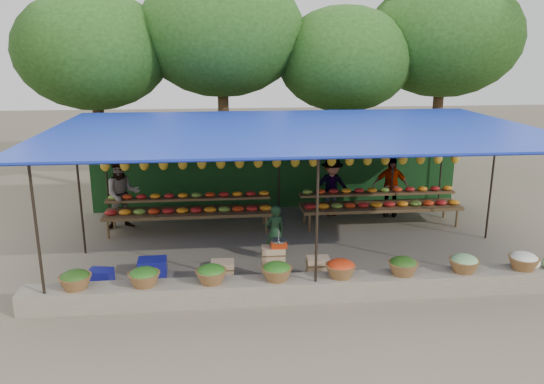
{
  "coord_description": "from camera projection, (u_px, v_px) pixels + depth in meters",
  "views": [
    {
      "loc": [
        -1.72,
        -11.71,
        4.54
      ],
      "look_at": [
        -0.48,
        0.2,
        1.27
      ],
      "focal_mm": 35.0,
      "sensor_mm": 36.0,
      "label": 1
    }
  ],
  "objects": [
    {
      "name": "vendor_seated",
      "position": [
        275.0,
        233.0,
        11.61
      ],
      "size": [
        0.52,
        0.42,
        1.25
      ],
      "primitive_type": "imported",
      "rotation": [
        0.0,
        0.0,
        3.45
      ],
      "color": "#18361E",
      "rests_on": "ground"
    },
    {
      "name": "produce_baskets",
      "position": [
        309.0,
        270.0,
        9.81
      ],
      "size": [
        8.98,
        0.58,
        0.34
      ],
      "color": "brown",
      "rests_on": "stone_curb"
    },
    {
      "name": "netting_backdrop",
      "position": [
        278.0,
        166.0,
        15.3
      ],
      "size": [
        10.6,
        0.06,
        2.5
      ],
      "primitive_type": "cube",
      "color": "#17421B",
      "rests_on": "ground"
    },
    {
      "name": "ground",
      "position": [
        293.0,
        245.0,
        12.6
      ],
      "size": [
        60.0,
        60.0,
        0.0
      ],
      "primitive_type": "plane",
      "color": "#69634E",
      "rests_on": "ground"
    },
    {
      "name": "stall_canopy",
      "position": [
        294.0,
        133.0,
        11.97
      ],
      "size": [
        10.8,
        6.6,
        2.82
      ],
      "color": "black",
      "rests_on": "ground"
    },
    {
      "name": "blue_crate_front",
      "position": [
        101.0,
        276.0,
        10.57
      ],
      "size": [
        0.51,
        0.41,
        0.28
      ],
      "primitive_type": "cube",
      "rotation": [
        0.0,
        0.0,
        -0.18
      ],
      "color": "navy",
      "rests_on": "ground"
    },
    {
      "name": "tree_row",
      "position": [
        283.0,
        43.0,
        17.26
      ],
      "size": [
        16.51,
        5.5,
        7.12
      ],
      "color": "#381F14",
      "rests_on": "ground"
    },
    {
      "name": "customer_left",
      "position": [
        123.0,
        194.0,
        13.61
      ],
      "size": [
        1.03,
        0.89,
        1.81
      ],
      "primitive_type": "imported",
      "rotation": [
        0.0,
        0.0,
        0.27
      ],
      "color": "slate",
      "rests_on": "ground"
    },
    {
      "name": "blue_crate_back",
      "position": [
        153.0,
        267.0,
        10.93
      ],
      "size": [
        0.59,
        0.43,
        0.34
      ],
      "primitive_type": "cube",
      "rotation": [
        0.0,
        0.0,
        0.03
      ],
      "color": "navy",
      "rests_on": "ground"
    },
    {
      "name": "fruit_table_right",
      "position": [
        380.0,
        202.0,
        13.99
      ],
      "size": [
        4.21,
        0.95,
        0.93
      ],
      "color": "#46341C",
      "rests_on": "ground"
    },
    {
      "name": "customer_right",
      "position": [
        391.0,
        187.0,
        14.64
      ],
      "size": [
        1.03,
        0.58,
        1.66
      ],
      "primitive_type": "imported",
      "rotation": [
        0.0,
        0.0,
        -0.19
      ],
      "color": "slate",
      "rests_on": "ground"
    },
    {
      "name": "stone_curb",
      "position": [
        314.0,
        288.0,
        9.91
      ],
      "size": [
        10.6,
        0.55,
        0.4
      ],
      "primitive_type": "cube",
      "color": "#6D6757",
      "rests_on": "ground"
    },
    {
      "name": "customer_mid",
      "position": [
        332.0,
        187.0,
        14.66
      ],
      "size": [
        1.09,
        0.66,
        1.65
      ],
      "primitive_type": "imported",
      "rotation": [
        0.0,
        0.0,
        0.05
      ],
      "color": "slate",
      "rests_on": "ground"
    },
    {
      "name": "weighing_scale",
      "position": [
        279.0,
        243.0,
        10.36
      ],
      "size": [
        0.33,
        0.33,
        0.35
      ],
      "color": "#B32D0E",
      "rests_on": "crate_counter"
    },
    {
      "name": "fruit_table_left",
      "position": [
        189.0,
        208.0,
        13.49
      ],
      "size": [
        4.21,
        0.95,
        0.93
      ],
      "color": "#46341C",
      "rests_on": "ground"
    },
    {
      "name": "crate_counter",
      "position": [
        272.0,
        269.0,
        10.48
      ],
      "size": [
        2.36,
        0.35,
        0.77
      ],
      "color": "tan",
      "rests_on": "ground"
    }
  ]
}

